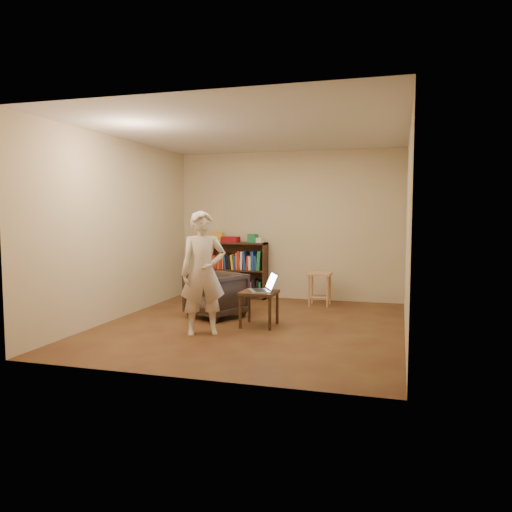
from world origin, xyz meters
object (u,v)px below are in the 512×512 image
(armchair, at_px, (216,295))
(side_table, at_px, (259,297))
(person, at_px, (203,273))
(laptop, at_px, (264,287))
(bookshelf, at_px, (234,273))
(stool, at_px, (320,279))

(armchair, relative_size, side_table, 1.52)
(side_table, xyz_separation_m, person, (-0.55, -0.62, 0.38))
(side_table, bearing_deg, laptop, 8.03)
(bookshelf, xyz_separation_m, side_table, (1.06, -2.10, -0.04))
(stool, relative_size, person, 0.35)
(armchair, height_order, laptop, laptop)
(side_table, bearing_deg, bookshelf, 116.78)
(bookshelf, relative_size, armchair, 1.66)
(armchair, distance_m, laptop, 0.92)
(laptop, height_order, person, person)
(bookshelf, height_order, armchair, bookshelf)
(stool, xyz_separation_m, laptop, (-0.48, -1.72, 0.09))
(laptop, relative_size, person, 0.31)
(bookshelf, relative_size, person, 0.77)
(stool, height_order, armchair, armchair)
(stool, bearing_deg, bookshelf, 167.03)
(side_table, bearing_deg, person, -131.60)
(bookshelf, bearing_deg, side_table, -63.22)
(stool, distance_m, side_table, 1.82)
(laptop, bearing_deg, armchair, -140.41)
(bookshelf, relative_size, stool, 2.20)
(laptop, bearing_deg, person, -71.44)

